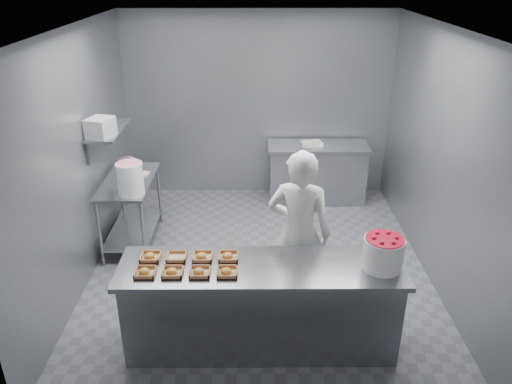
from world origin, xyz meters
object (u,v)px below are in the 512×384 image
tray_0 (145,272)px  tray_5 (177,257)px  tray_2 (200,272)px  strawberry_tub (383,252)px  tray_1 (172,272)px  tray_6 (202,256)px  back_counter (317,172)px  tray_4 (150,256)px  appliance (100,127)px  tray_3 (227,272)px  worker (299,233)px  tray_7 (228,256)px  glaze_bucket (130,178)px  prep_table (131,202)px  service_counter (261,306)px

tray_0 → tray_5: 0.35m
tray_2 → strawberry_tub: strawberry_tub is taller
tray_0 → tray_1: bearing=0.0°
tray_0 → tray_5: size_ratio=1.00×
tray_6 → back_counter: bearing=65.2°
tray_2 → tray_6: bearing=90.0°
tray_5 → tray_6: (0.24, -0.00, 0.00)m
back_counter → tray_1: (-1.69, -3.38, 0.47)m
tray_6 → strawberry_tub: (1.63, -0.15, 0.14)m
tray_0 → tray_6: same height
tray_4 → back_counter: bearing=58.3°
tray_2 → appliance: (-1.27, 1.81, 0.75)m
tray_3 → worker: 1.01m
tray_6 → strawberry_tub: size_ratio=0.52×
strawberry_tub → tray_2: bearing=-176.5°
tray_7 → tray_0: bearing=-160.7°
tray_4 → glaze_bucket: bearing=108.8°
tray_5 → tray_3: bearing=-27.9°
tray_3 → worker: bearing=46.1°
prep_table → tray_1: (0.86, -2.08, 0.33)m
prep_table → appliance: 1.13m
tray_3 → back_counter: bearing=70.3°
tray_0 → tray_2: size_ratio=1.00×
back_counter → tray_4: 3.70m
tray_6 → glaze_bucket: (-0.96, 1.42, 0.18)m
back_counter → tray_2: (-1.45, -3.38, 0.47)m
tray_6 → tray_0: bearing=-152.3°
prep_table → appliance: (-0.17, -0.27, 1.08)m
service_counter → strawberry_tub: size_ratio=7.19×
tray_2 → tray_4: 0.54m
prep_table → tray_3: 2.50m
worker → back_counter: bearing=-85.7°
tray_2 → tray_7: size_ratio=1.00×
tray_7 → strawberry_tub: (1.39, -0.15, 0.14)m
back_counter → tray_3: tray_3 is taller
tray_0 → worker: worker is taller
prep_table → tray_0: (0.62, -2.08, 0.33)m
prep_table → tray_2: (1.10, -2.08, 0.33)m
prep_table → strawberry_tub: size_ratio=3.32×
back_counter → tray_5: (-1.68, -3.12, 0.47)m
tray_7 → tray_6: bearing=180.0°
tray_7 → strawberry_tub: 1.40m
tray_4 → tray_6: size_ratio=1.00×
tray_5 → appliance: (-1.04, 1.55, 0.75)m
tray_7 → worker: 0.84m
tray_3 → tray_4: 0.76m
tray_6 → worker: (0.94, 0.47, -0.03)m
tray_5 → worker: (1.17, 0.47, -0.02)m
tray_1 → worker: size_ratio=0.10×
prep_table → glaze_bucket: 0.67m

